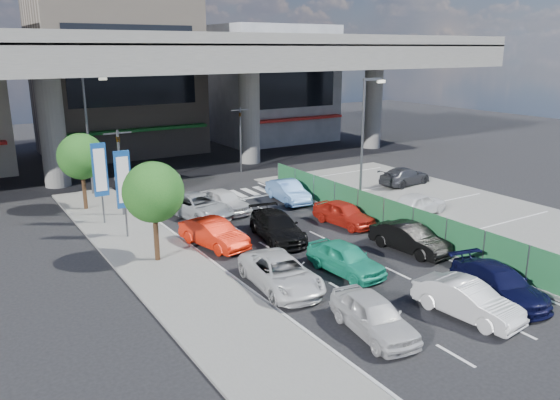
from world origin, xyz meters
TOP-DOWN VIEW (x-y plane):
  - ground at (0.00, 0.00)m, footprint 120.00×120.00m
  - parking_lot at (11.00, 2.00)m, footprint 12.00×28.00m
  - sidewalk_left at (-7.00, 4.00)m, footprint 4.00×30.00m
  - fence_run at (5.30, 1.00)m, footprint 0.16×22.00m
  - expressway at (0.00, 22.00)m, footprint 64.00×14.00m
  - building_center at (0.00, 32.97)m, footprint 14.00×10.90m
  - building_east at (16.00, 31.97)m, footprint 12.00×10.90m
  - traffic_light_left at (-6.20, 12.00)m, footprint 1.60×1.24m
  - traffic_light_right at (5.50, 19.00)m, footprint 1.60×1.24m
  - street_lamp_right at (7.17, 6.00)m, footprint 1.65×0.22m
  - street_lamp_left at (-6.33, 18.00)m, footprint 1.65×0.22m
  - signboard_near at (-7.20, 7.99)m, footprint 0.80×0.14m
  - signboard_far at (-7.60, 10.99)m, footprint 0.80×0.14m
  - tree_near at (-7.00, 4.00)m, footprint 2.80×2.80m
  - tree_far at (-7.80, 14.50)m, footprint 2.80×2.80m
  - van_white_back_left at (-2.89, -6.42)m, footprint 2.20×4.24m
  - hatch_white_back_mid at (0.89, -7.34)m, footprint 1.91×4.26m
  - minivan_navy_back at (3.19, -7.01)m, footprint 2.72×4.83m
  - sedan_white_mid_left at (-3.61, -1.50)m, footprint 2.68×4.99m
  - taxi_teal_mid at (-0.33, -1.69)m, footprint 1.90×4.15m
  - hatch_black_mid_right at (4.00, -1.31)m, footprint 1.88×4.32m
  - taxi_orange_left at (-3.86, 4.47)m, footprint 2.34×4.41m
  - sedan_black_mid at (-0.56, 3.72)m, footprint 2.81×5.04m
  - taxi_orange_right at (3.92, 3.76)m, footprint 2.05×4.13m
  - wagon_silver_front_left at (-2.51, 9.47)m, footprint 3.37×5.36m
  - sedan_white_front_mid at (-0.65, 9.66)m, footprint 2.23×4.25m
  - kei_truck_front_right at (3.89, 9.52)m, footprint 1.95×4.33m
  - crossing_wagon_silver at (-2.30, 18.66)m, footprint 5.06×3.01m
  - parked_sedan_white at (8.72, 2.76)m, footprint 4.27×2.18m
  - parked_sedan_dgrey at (13.46, 8.63)m, footprint 4.56×2.29m
  - traffic_cone at (5.60, 2.65)m, footprint 0.43×0.43m

SIDE VIEW (x-z plane):
  - ground at x=0.00m, z-range 0.00..0.00m
  - parking_lot at x=11.00m, z-range 0.00..0.06m
  - sidewalk_left at x=-7.00m, z-range 0.00..0.12m
  - traffic_cone at x=5.60m, z-range 0.06..0.70m
  - crossing_wagon_silver at x=-2.30m, z-range 0.00..1.32m
  - minivan_navy_back at x=3.19m, z-range 0.00..1.32m
  - sedan_white_mid_left at x=-3.61m, z-range 0.00..1.33m
  - taxi_orange_right at x=3.92m, z-range 0.00..1.35m
  - hatch_white_back_mid at x=0.89m, z-range 0.00..1.36m
  - van_white_back_left at x=-2.89m, z-range 0.00..1.38m
  - taxi_teal_mid at x=-0.33m, z-range 0.00..1.38m
  - hatch_black_mid_right at x=4.00m, z-range 0.00..1.38m
  - taxi_orange_left at x=-3.86m, z-range 0.00..1.38m
  - sedan_black_mid at x=-0.56m, z-range 0.00..1.38m
  - wagon_silver_front_left at x=-2.51m, z-range 0.00..1.38m
  - sedan_white_front_mid at x=-0.65m, z-range 0.00..1.38m
  - kei_truck_front_right at x=3.89m, z-range 0.00..1.38m
  - parked_sedan_dgrey at x=13.46m, z-range 0.06..1.33m
  - parked_sedan_white at x=8.72m, z-range 0.06..1.45m
  - fence_run at x=5.30m, z-range 0.00..1.80m
  - signboard_near at x=-7.20m, z-range 0.71..5.41m
  - signboard_far at x=-7.60m, z-range 0.71..5.41m
  - tree_near at x=-7.00m, z-range 0.99..5.79m
  - tree_far at x=-7.80m, z-range 0.99..5.79m
  - traffic_light_left at x=-6.20m, z-range 1.34..6.54m
  - traffic_light_right at x=5.50m, z-range 1.34..6.54m
  - street_lamp_right at x=7.17m, z-range 0.77..8.77m
  - street_lamp_left at x=-6.33m, z-range 0.77..8.77m
  - building_east at x=16.00m, z-range -0.01..11.99m
  - building_center at x=0.00m, z-range -0.01..14.99m
  - expressway at x=0.00m, z-range 3.39..14.14m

